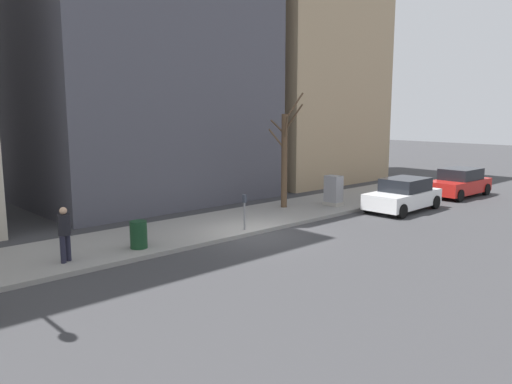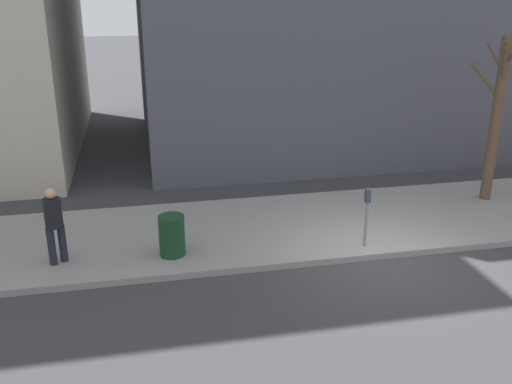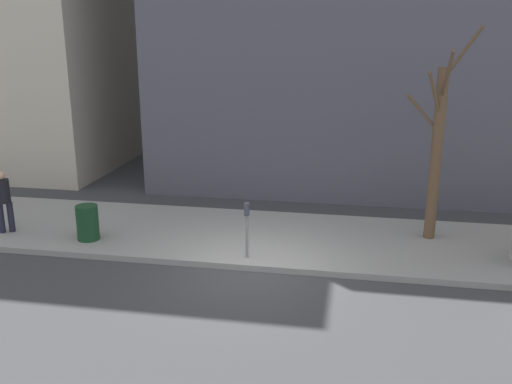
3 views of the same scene
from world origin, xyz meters
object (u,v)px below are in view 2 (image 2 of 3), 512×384
(parking_meter, at_px, (367,212))
(bare_tree, at_px, (497,114))
(trash_bin, at_px, (172,235))
(pedestrian_near_meter, at_px, (54,222))

(parking_meter, height_order, bare_tree, bare_tree)
(trash_bin, xyz_separation_m, pedestrian_near_meter, (0.11, 2.37, 0.49))
(parking_meter, xyz_separation_m, bare_tree, (2.14, -4.37, 1.53))
(parking_meter, height_order, pedestrian_near_meter, pedestrian_near_meter)
(parking_meter, xyz_separation_m, trash_bin, (0.45, 4.23, -0.38))
(parking_meter, bearing_deg, trash_bin, 83.93)
(parking_meter, relative_size, pedestrian_near_meter, 0.81)
(bare_tree, bearing_deg, trash_bin, 101.10)
(trash_bin, bearing_deg, pedestrian_near_meter, 87.25)
(bare_tree, height_order, pedestrian_near_meter, bare_tree)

